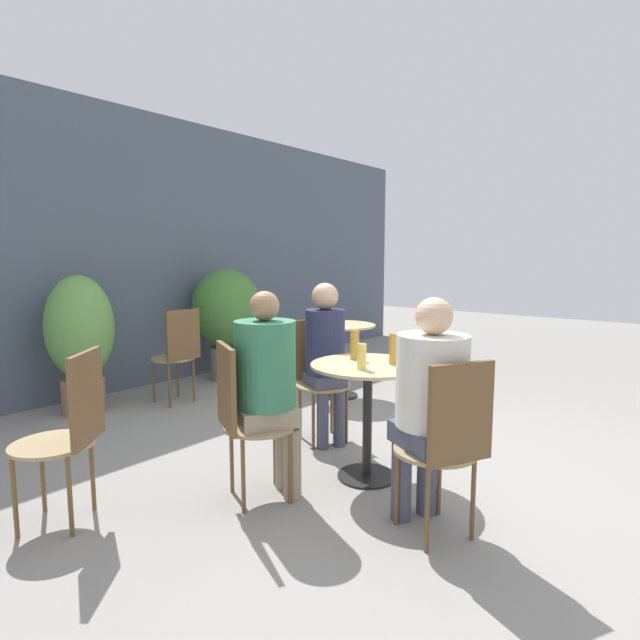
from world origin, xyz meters
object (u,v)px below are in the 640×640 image
object	(u,v)px
bistro_chair_3	(178,348)
seated_person_2	(430,395)
cafe_table_near	(368,391)
potted_plant_0	(80,335)
potted_plant_1	(227,313)
bistro_chair_0	(318,369)
beer_glass_0	(362,357)
bistro_chair_2	(448,436)
cafe_table_far	(339,341)
seated_person_1	(268,378)
beer_glass_1	(394,349)
bistro_chair_4	(71,424)
bistro_chair_1	(242,410)
seated_person_0	(326,348)
beer_glass_2	(355,345)

from	to	relation	value
bistro_chair_3	seated_person_2	world-z (taller)	seated_person_2
cafe_table_near	potted_plant_0	xyz separation A→B (m)	(-0.54, 2.82, 0.14)
potted_plant_0	potted_plant_1	xyz separation A→B (m)	(1.71, 0.00, 0.06)
bistro_chair_0	beer_glass_0	size ratio (longest dim) A/B	5.99
bistro_chair_2	beer_glass_0	distance (m)	0.76
cafe_table_far	beer_glass_0	world-z (taller)	beer_glass_0
seated_person_1	potted_plant_1	world-z (taller)	potted_plant_1
cafe_table_near	seated_person_2	distance (m)	0.68
bistro_chair_3	cafe_table_near	bearing A→B (deg)	86.01
beer_glass_1	beer_glass_0	bearing A→B (deg)	164.11
beer_glass_0	potted_plant_0	size ratio (longest dim) A/B	0.12
potted_plant_0	bistro_chair_4	bearing A→B (deg)	-115.66
bistro_chair_1	potted_plant_1	world-z (taller)	potted_plant_1
bistro_chair_2	beer_glass_0	size ratio (longest dim) A/B	5.99
beer_glass_0	bistro_chair_3	bearing A→B (deg)	82.09
seated_person_1	beer_glass_1	distance (m)	0.82
beer_glass_0	beer_glass_1	world-z (taller)	beer_glass_1
bistro_chair_1	bistro_chair_3	size ratio (longest dim) A/B	1.00
seated_person_0	potted_plant_1	xyz separation A→B (m)	(0.87, 2.22, 0.04)
bistro_chair_2	bistro_chair_0	bearing A→B (deg)	-90.00
potted_plant_0	seated_person_0	bearing A→B (deg)	-69.19
bistro_chair_4	seated_person_1	xyz separation A→B (m)	(0.89, -0.57, 0.17)
seated_person_2	bistro_chair_1	bearing A→B (deg)	-38.95
cafe_table_near	bistro_chair_0	distance (m)	0.82
bistro_chair_3	seated_person_0	distance (m)	1.78
bistro_chair_4	seated_person_1	distance (m)	1.07
bistro_chair_3	seated_person_2	bearing A→B (deg)	81.22
bistro_chair_3	beer_glass_2	bearing A→B (deg)	87.25
bistro_chair_1	bistro_chair_4	xyz separation A→B (m)	(-0.75, 0.50, 0.00)
bistro_chair_0	bistro_chair_4	distance (m)	1.85
bistro_chair_2	beer_glass_1	distance (m)	0.82
bistro_chair_1	seated_person_2	xyz separation A→B (m)	(0.44, -0.96, 0.17)
seated_person_0	bistro_chair_4	bearing A→B (deg)	-162.15
bistro_chair_1	beer_glass_1	world-z (taller)	beer_glass_1
beer_glass_2	beer_glass_0	bearing A→B (deg)	-135.34
bistro_chair_2	potted_plant_0	world-z (taller)	potted_plant_0
cafe_table_near	beer_glass_1	size ratio (longest dim) A/B	3.83
beer_glass_1	seated_person_2	bearing A→B (deg)	-130.41
bistro_chair_2	bistro_chair_1	bearing A→B (deg)	-45.00
cafe_table_near	seated_person_1	xyz separation A→B (m)	(-0.59, 0.30, 0.15)
potted_plant_1	bistro_chair_3	bearing A→B (deg)	-154.94
cafe_table_near	beer_glass_2	distance (m)	0.32
bistro_chair_2	potted_plant_1	size ratio (longest dim) A/B	0.72
bistro_chair_1	beer_glass_1	bearing A→B (deg)	-94.23
cafe_table_near	bistro_chair_0	world-z (taller)	bistro_chair_0
bistro_chair_4	beer_glass_2	xyz separation A→B (m)	(1.54, -0.72, 0.30)
bistro_chair_0	seated_person_2	bearing A→B (deg)	-90.00
bistro_chair_0	bistro_chair_1	distance (m)	1.16
beer_glass_2	potted_plant_1	size ratio (longest dim) A/B	0.15
seated_person_2	beer_glass_0	distance (m)	0.57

